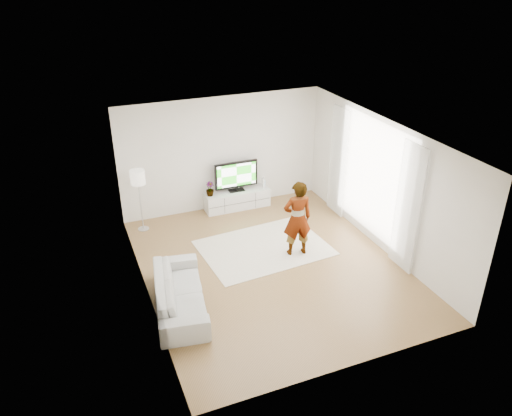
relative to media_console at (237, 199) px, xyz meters
name	(u,v)px	position (x,y,z in m)	size (l,w,h in m)	color
floor	(271,266)	(-0.28, -2.76, -0.23)	(6.00, 6.00, 0.00)	olive
ceiling	(273,135)	(-0.28, -2.76, 2.57)	(6.00, 6.00, 0.00)	white
wall_left	(141,229)	(-2.78, -2.76, 1.17)	(0.02, 6.00, 2.80)	silver
wall_right	(382,185)	(2.22, -2.76, 1.17)	(0.02, 6.00, 2.80)	silver
wall_back	(222,154)	(-0.28, 0.24, 1.17)	(5.00, 0.02, 2.80)	silver
wall_front	(357,293)	(-0.28, -5.76, 1.17)	(5.00, 0.02, 2.80)	silver
window	(373,178)	(2.20, -2.46, 1.22)	(0.01, 2.60, 2.50)	white
curtain_near	(408,208)	(2.12, -3.76, 1.12)	(0.04, 0.70, 2.60)	white
curtain_far	(338,162)	(2.12, -1.16, 1.12)	(0.04, 0.70, 2.60)	white
media_console	(237,199)	(0.00, 0.00, 0.00)	(1.63, 0.46, 0.46)	silver
television	(236,175)	(0.00, 0.03, 0.64)	(1.09, 0.21, 0.76)	black
game_console	(263,182)	(0.71, 0.00, 0.34)	(0.09, 0.17, 0.22)	white
potted_plant	(210,189)	(-0.69, 0.00, 0.41)	(0.20, 0.20, 0.35)	#3F7238
rug	(264,248)	(-0.13, -2.05, -0.22)	(2.66, 1.91, 0.01)	#EFE6CC
player	(297,219)	(0.42, -2.50, 0.61)	(0.60, 0.40, 1.65)	#334772
sofa	(180,293)	(-2.31, -3.34, 0.08)	(2.14, 0.83, 0.62)	beige
floor_lamp	(138,180)	(-2.40, -0.22, 1.01)	(0.33, 0.33, 1.47)	silver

